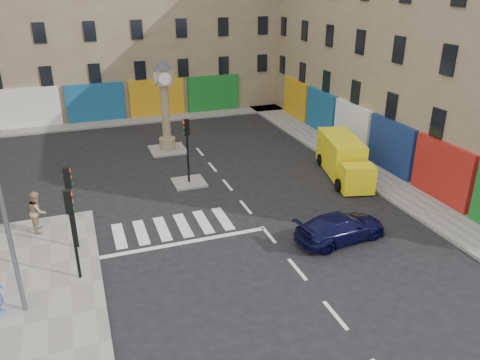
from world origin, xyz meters
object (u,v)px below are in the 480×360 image
traffic_light_left_near (71,221)px  navy_sedan (341,227)px  clock_pillar (165,100)px  yellow_van (343,158)px  traffic_light_left_far (70,195)px  traffic_light_island (187,141)px  pedestrian_tan (37,211)px

traffic_light_left_near → navy_sedan: bearing=-3.6°
traffic_light_left_near → clock_pillar: 15.19m
traffic_light_left_near → navy_sedan: (11.16, -0.71, -1.99)m
yellow_van → clock_pillar: bearing=153.1°
navy_sedan → yellow_van: yellow_van is taller
traffic_light_left_far → clock_pillar: 13.05m
traffic_light_left_near → yellow_van: (15.28, 5.96, -1.54)m
traffic_light_left_near → traffic_light_island: bearing=51.1°
traffic_light_left_near → pedestrian_tan: size_ratio=1.91×
navy_sedan → yellow_van: 7.85m
traffic_light_left_far → yellow_van: size_ratio=0.59×
traffic_light_island → navy_sedan: 10.00m
traffic_light_island → navy_sedan: (4.86, -8.51, -1.96)m
clock_pillar → navy_sedan: 15.58m
clock_pillar → pedestrian_tan: (-7.86, -9.26, -2.43)m
traffic_light_left_far → yellow_van: 15.77m
traffic_light_left_near → traffic_light_island: (6.30, 7.80, -0.03)m
traffic_light_left_near → navy_sedan: traffic_light_left_near is taller
traffic_light_island → yellow_van: size_ratio=0.59×
navy_sedan → yellow_van: bearing=-39.0°
traffic_light_left_far → clock_pillar: size_ratio=0.61×
pedestrian_tan → clock_pillar: bearing=-41.6°
navy_sedan → clock_pillar: bearing=11.3°
traffic_light_left_near → pedestrian_tan: (-1.56, 4.54, -1.50)m
yellow_van → traffic_light_left_far: bearing=-152.7°
pedestrian_tan → traffic_light_left_far: bearing=-145.1°
navy_sedan → traffic_light_left_near: bearing=79.1°
pedestrian_tan → traffic_light_island: bearing=-68.8°
traffic_light_left_near → yellow_van: traffic_light_left_near is taller
traffic_light_left_near → traffic_light_island: 10.03m
traffic_light_island → clock_pillar: clock_pillar is taller
traffic_light_island → traffic_light_left_far: bearing=-139.4°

